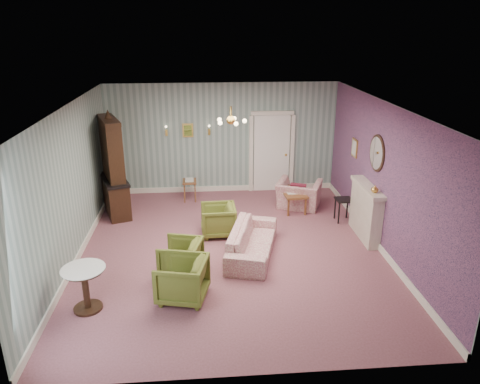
{
  "coord_description": "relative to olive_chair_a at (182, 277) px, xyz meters",
  "views": [
    {
      "loc": [
        -0.51,
        -8.19,
        4.31
      ],
      "look_at": [
        0.2,
        0.4,
        1.1
      ],
      "focal_mm": 34.1,
      "sensor_mm": 36.0,
      "label": 1
    }
  ],
  "objects": [
    {
      "name": "sconce_left",
      "position": [
        -0.53,
        5.08,
        1.3
      ],
      "size": [
        0.16,
        0.12,
        0.3
      ],
      "primitive_type": null,
      "color": "gold",
      "rests_on": "wall_back"
    },
    {
      "name": "chandelier",
      "position": [
        0.92,
        1.64,
        2.23
      ],
      "size": [
        0.56,
        0.56,
        0.36
      ],
      "primitive_type": null,
      "color": "gold",
      "rests_on": "ceiling"
    },
    {
      "name": "ceiling",
      "position": [
        0.92,
        1.64,
        2.5
      ],
      "size": [
        7.0,
        7.0,
        0.0
      ],
      "primitive_type": "plane",
      "rotation": [
        3.14,
        0.0,
        0.0
      ],
      "color": "white",
      "rests_on": "ground"
    },
    {
      "name": "floor",
      "position": [
        0.92,
        1.64,
        -0.4
      ],
      "size": [
        7.0,
        7.0,
        0.0
      ],
      "primitive_type": "plane",
      "color": "#8C515D",
      "rests_on": "ground"
    },
    {
      "name": "side_table_black",
      "position": [
        3.57,
        2.87,
        -0.12
      ],
      "size": [
        0.38,
        0.38,
        0.55
      ],
      "primitive_type": null,
      "rotation": [
        0.0,
        0.0,
        0.03
      ],
      "color": "black",
      "rests_on": "floor"
    },
    {
      "name": "oval_mirror",
      "position": [
        3.88,
        2.04,
        1.45
      ],
      "size": [
        0.04,
        0.76,
        0.84
      ],
      "primitive_type": null,
      "color": "white",
      "rests_on": "wall_right"
    },
    {
      "name": "olive_chair_c",
      "position": [
        0.68,
        2.4,
        -0.03
      ],
      "size": [
        0.69,
        0.74,
        0.74
      ],
      "primitive_type": "imported",
      "rotation": [
        0.0,
        0.0,
        -1.54
      ],
      "color": "#5E6623",
      "rests_on": "floor"
    },
    {
      "name": "wall_right_floral",
      "position": [
        3.91,
        1.64,
        1.05
      ],
      "size": [
        0.0,
        7.0,
        7.0
      ],
      "primitive_type": "plane",
      "rotation": [
        1.57,
        0.0,
        -1.57
      ],
      "color": "#B25984",
      "rests_on": "ground"
    },
    {
      "name": "wall_left",
      "position": [
        -2.08,
        1.64,
        1.05
      ],
      "size": [
        0.0,
        7.0,
        7.0
      ],
      "primitive_type": "plane",
      "rotation": [
        1.57,
        0.0,
        1.57
      ],
      "color": "slate",
      "rests_on": "ground"
    },
    {
      "name": "nesting_table",
      "position": [
        0.03,
        4.5,
        -0.11
      ],
      "size": [
        0.36,
        0.45,
        0.58
      ],
      "primitive_type": null,
      "rotation": [
        0.0,
        0.0,
        0.03
      ],
      "color": "brown",
      "rests_on": "floor"
    },
    {
      "name": "fireplace",
      "position": [
        3.78,
        2.04,
        0.18
      ],
      "size": [
        0.3,
        1.4,
        1.16
      ],
      "primitive_type": null,
      "color": "beige",
      "rests_on": "floor"
    },
    {
      "name": "framed_print",
      "position": [
        3.89,
        3.39,
        1.2
      ],
      "size": [
        0.04,
        0.34,
        0.42
      ],
      "primitive_type": null,
      "color": "gold",
      "rests_on": "wall_right"
    },
    {
      "name": "wall_right",
      "position": [
        3.92,
        1.64,
        1.05
      ],
      "size": [
        0.0,
        7.0,
        7.0
      ],
      "primitive_type": "plane",
      "rotation": [
        1.57,
        0.0,
        -1.57
      ],
      "color": "slate",
      "rests_on": "ground"
    },
    {
      "name": "wall_back",
      "position": [
        0.92,
        5.14,
        1.05
      ],
      "size": [
        6.0,
        0.0,
        6.0
      ],
      "primitive_type": "plane",
      "rotation": [
        1.57,
        0.0,
        0.0
      ],
      "color": "slate",
      "rests_on": "ground"
    },
    {
      "name": "burgundy_cushion",
      "position": [
        2.68,
        3.65,
        0.08
      ],
      "size": [
        0.41,
        0.28,
        0.39
      ],
      "primitive_type": "cube",
      "rotation": [
        0.17,
        0.0,
        -0.35
      ],
      "color": "maroon",
      "rests_on": "wingback_chair"
    },
    {
      "name": "olive_chair_b",
      "position": [
        -0.06,
        0.82,
        -0.04
      ],
      "size": [
        0.81,
        0.84,
        0.72
      ],
      "primitive_type": "imported",
      "rotation": [
        0.0,
        0.0,
        -1.82
      ],
      "color": "#5E6623",
      "rests_on": "floor"
    },
    {
      "name": "dresser",
      "position": [
        -1.73,
        3.84,
        0.82
      ],
      "size": [
        0.96,
        1.54,
        2.43
      ],
      "primitive_type": null,
      "rotation": [
        0.0,
        0.0,
        0.34
      ],
      "color": "black",
      "rests_on": "floor"
    },
    {
      "name": "sofa_chintz",
      "position": [
        1.31,
        1.44,
        -0.01
      ],
      "size": [
        1.06,
        2.05,
        0.77
      ],
      "primitive_type": "imported",
      "rotation": [
        0.0,
        0.0,
        1.31
      ],
      "color": "#9E3F57",
      "rests_on": "floor"
    },
    {
      "name": "gilt_mirror_back",
      "position": [
        0.02,
        5.1,
        1.3
      ],
      "size": [
        0.28,
        0.06,
        0.36
      ],
      "primitive_type": null,
      "color": "gold",
      "rests_on": "wall_back"
    },
    {
      "name": "wingback_chair",
      "position": [
        2.73,
        3.8,
        0.05
      ],
      "size": [
        1.21,
        1.02,
        0.9
      ],
      "primitive_type": "imported",
      "rotation": [
        0.0,
        0.0,
        2.74
      ],
      "color": "#9E3F57",
      "rests_on": "floor"
    },
    {
      "name": "pedestal_table",
      "position": [
        -1.51,
        -0.18,
        -0.02
      ],
      "size": [
        0.8,
        0.8,
        0.75
      ],
      "primitive_type": null,
      "rotation": [
        0.0,
        0.0,
        -0.18
      ],
      "color": "black",
      "rests_on": "floor"
    },
    {
      "name": "olive_chair_a",
      "position": [
        0.0,
        0.0,
        0.0
      ],
      "size": [
        0.87,
        0.91,
        0.79
      ],
      "primitive_type": "imported",
      "rotation": [
        0.0,
        0.0,
        -1.8
      ],
      "color": "#5E6623",
      "rests_on": "floor"
    },
    {
      "name": "door",
      "position": [
        2.22,
        5.1,
        0.68
      ],
      "size": [
        1.12,
        0.12,
        2.16
      ],
      "primitive_type": null,
      "color": "white",
      "rests_on": "floor"
    },
    {
      "name": "mantel_vase",
      "position": [
        3.76,
        1.64,
        0.84
      ],
      "size": [
        0.15,
        0.15,
        0.15
      ],
      "primitive_type": "imported",
      "color": "gold",
      "rests_on": "fireplace"
    },
    {
      "name": "sconce_right",
      "position": [
        0.57,
        5.08,
        1.3
      ],
      "size": [
        0.16,
        0.12,
        0.3
      ],
      "primitive_type": null,
      "color": "gold",
      "rests_on": "wall_back"
    },
    {
      "name": "wall_front",
      "position": [
        0.92,
        -1.86,
        1.05
      ],
      "size": [
        6.0,
        0.0,
        6.0
      ],
      "primitive_type": "plane",
      "rotation": [
        -1.57,
        0.0,
        0.0
      ],
      "color": "slate",
      "rests_on": "ground"
    },
    {
      "name": "coffee_table",
      "position": [
        2.55,
        3.67,
        -0.16
      ],
      "size": [
        0.59,
        0.98,
        0.48
      ],
      "primitive_type": null,
      "rotation": [
        0.0,
        0.0,
        0.08
      ],
      "color": "brown",
      "rests_on": "floor"
    }
  ]
}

